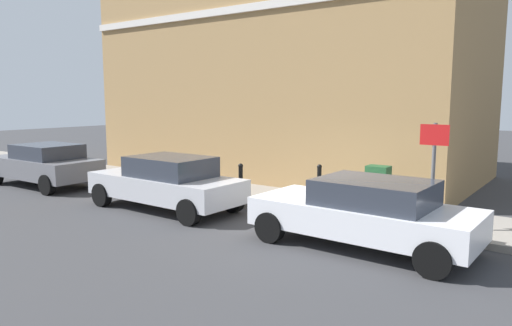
# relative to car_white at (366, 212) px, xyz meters

# --- Properties ---
(ground) EXTENTS (80.00, 80.00, 0.00)m
(ground) POSITION_rel_car_white_xyz_m (0.53, 1.44, -0.73)
(ground) COLOR #38383A
(sidewalk) EXTENTS (2.50, 30.00, 0.15)m
(sidewalk) POSITION_rel_car_white_xyz_m (2.48, 7.44, -0.66)
(sidewalk) COLOR gray
(sidewalk) RESTS_ON ground
(corner_building) EXTENTS (7.44, 13.81, 8.52)m
(corner_building) POSITION_rel_car_white_xyz_m (7.40, 6.34, 3.53)
(corner_building) COLOR #9E7A4C
(corner_building) RESTS_ON ground
(car_white) EXTENTS (2.02, 4.44, 1.39)m
(car_white) POSITION_rel_car_white_xyz_m (0.00, 0.00, 0.00)
(car_white) COLOR silver
(car_white) RESTS_ON ground
(car_silver) EXTENTS (1.90, 4.48, 1.44)m
(car_silver) POSITION_rel_car_white_xyz_m (-0.04, 5.62, 0.02)
(car_silver) COLOR #B7B7BC
(car_silver) RESTS_ON ground
(car_grey) EXTENTS (2.03, 4.25, 1.43)m
(car_grey) POSITION_rel_car_white_xyz_m (-0.04, 11.54, 0.02)
(car_grey) COLOR slate
(car_grey) RESTS_ON ground
(utility_cabinet) EXTENTS (0.46, 0.61, 1.15)m
(utility_cabinet) POSITION_rel_car_white_xyz_m (2.50, 0.75, -0.05)
(utility_cabinet) COLOR #1E4C28
(utility_cabinet) RESTS_ON sidewalk
(bollard_near_cabinet) EXTENTS (0.14, 0.14, 1.04)m
(bollard_near_cabinet) POSITION_rel_car_white_xyz_m (2.60, 2.46, -0.03)
(bollard_near_cabinet) COLOR black
(bollard_near_cabinet) RESTS_ON sidewalk
(bollard_far_kerb) EXTENTS (0.14, 0.14, 1.04)m
(bollard_far_kerb) POSITION_rel_car_white_xyz_m (1.48, 4.29, -0.03)
(bollard_far_kerb) COLOR black
(bollard_far_kerb) RESTS_ON sidewalk
(street_sign) EXTENTS (0.08, 0.60, 2.30)m
(street_sign) POSITION_rel_car_white_xyz_m (1.56, -0.83, 0.93)
(street_sign) COLOR #59595B
(street_sign) RESTS_ON sidewalk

